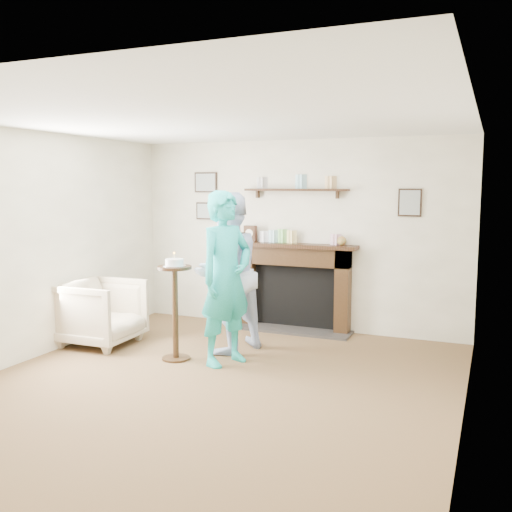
% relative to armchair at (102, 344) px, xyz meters
% --- Properties ---
extents(ground, '(5.00, 5.00, 0.00)m').
position_rel_armchair_xyz_m(ground, '(1.90, -0.80, 0.00)').
color(ground, brown).
rests_on(ground, ground).
extents(room_shell, '(4.54, 5.02, 2.52)m').
position_rel_armchair_xyz_m(room_shell, '(1.90, -0.11, 1.62)').
color(room_shell, beige).
rests_on(room_shell, ground).
extents(armchair, '(0.88, 0.86, 0.78)m').
position_rel_armchair_xyz_m(armchair, '(0.00, 0.00, 0.00)').
color(armchair, tan).
rests_on(armchair, ground).
extents(man, '(0.96, 1.08, 1.83)m').
position_rel_armchair_xyz_m(man, '(1.53, 0.33, 0.00)').
color(man, '#A6B3D0').
rests_on(man, ground).
extents(woman, '(0.67, 0.79, 1.86)m').
position_rel_armchair_xyz_m(woman, '(1.71, -0.08, 0.00)').
color(woman, '#22ACC1').
rests_on(woman, ground).
extents(pedestal_table, '(0.37, 0.37, 1.19)m').
position_rel_armchair_xyz_m(pedestal_table, '(1.14, -0.17, 0.73)').
color(pedestal_table, black).
rests_on(pedestal_table, ground).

